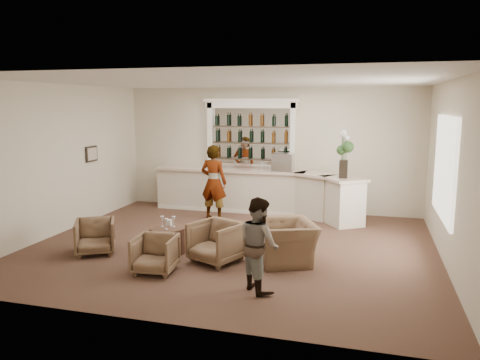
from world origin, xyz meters
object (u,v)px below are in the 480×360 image
Objects in this scene: guest at (259,244)px; espresso_machine at (283,162)px; flower_vase at (344,151)px; armchair_right at (216,242)px; cocktail_table at (168,240)px; armchair_far at (286,242)px; armchair_center at (155,254)px; armchair_left at (95,236)px; bar_counter at (259,192)px; sommelier at (214,182)px.

espresso_machine is (-0.57, 5.05, 0.64)m from guest.
armchair_right is at bearing -121.53° from flower_vase.
cocktail_table is 4.63m from flower_vase.
armchair_right is 1.28m from armchair_far.
flower_vase reaches higher than armchair_center.
armchair_left reaches higher than cocktail_table.
armchair_left is 3.67m from armchair_far.
armchair_left is at bearing -118.47° from bar_counter.
flower_vase reaches higher than sommelier.
guest is (2.13, -1.32, 0.48)m from cocktail_table.
flower_vase is at bearing 44.38° from cocktail_table.
cocktail_table is at bearing 15.08° from guest.
armchair_left is 0.64× the size of armchair_far.
bar_counter is 3.87m from armchair_far.
cocktail_table is 0.37× the size of sommelier.
armchair_far is at bearing -20.66° from armchair_left.
guest is 1.32× the size of flower_vase.
armchair_right is 0.72× the size of armchair_far.
cocktail_table is 1.13m from armchair_right.
sommelier is 3.54× the size of espresso_machine.
sommelier is at bearing -174.69° from flower_vase.
cocktail_table is (-0.93, -3.73, -0.32)m from bar_counter.
guest is at bearing -13.16° from armchair_center.
armchair_left is 5.17m from espresso_machine.
sommelier is 4.61m from guest.
armchair_right is at bearing 117.08° from sommelier.
armchair_right reaches higher than armchair_center.
cocktail_table is 1.39m from armchair_left.
sommelier is 2.64× the size of armchair_center.
guest is 4.61m from flower_vase.
armchair_center is at bearing -105.89° from espresso_machine.
armchair_far reaches higher than armchair_center.
armchair_right is (2.41, 0.16, 0.04)m from armchair_left.
armchair_right is (1.08, -3.04, -0.56)m from sommelier.
armchair_far is (2.30, 0.12, 0.12)m from cocktail_table.
bar_counter is 7.75× the size of armchair_left.
bar_counter is 6.91× the size of armchair_right.
cocktail_table is 1.08m from armchair_center.
armchair_far reaches higher than armchair_left.
guest is at bearing -43.63° from armchair_left.
armchair_left is 0.89× the size of armchair_right.
bar_counter is 4.84m from armchair_center.
sommelier reaches higher than armchair_far.
flower_vase reaches higher than bar_counter.
armchair_right reaches higher than armchair_left.
armchair_right is at bearing -25.44° from armchair_left.
sommelier reaches higher than armchair_left.
armchair_left is 5.84m from flower_vase.
espresso_machine is 1.75m from flower_vase.
armchair_far is at bearing 2.95° from cocktail_table.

